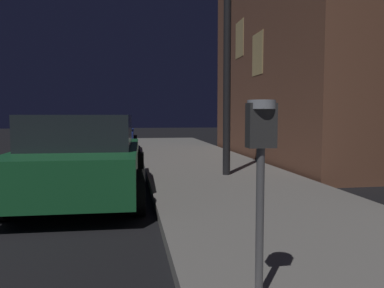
# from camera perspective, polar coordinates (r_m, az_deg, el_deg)

# --- Properties ---
(sidewalk) EXTENTS (3.20, 36.00, 0.15)m
(sidewalk) POSITION_cam_1_polar(r_m,az_deg,el_deg) (3.94, 21.87, -15.91)
(sidewalk) COLOR slate
(sidewalk) RESTS_ON ground
(parking_meter) EXTENTS (0.19, 0.19, 1.37)m
(parking_meter) POSITION_cam_1_polar(r_m,az_deg,el_deg) (2.57, 10.41, -0.86)
(parking_meter) COLOR #59595B
(parking_meter) RESTS_ON sidewalk
(car_green) EXTENTS (2.16, 4.18, 1.43)m
(car_green) POSITION_cam_1_polar(r_m,az_deg,el_deg) (6.65, -16.24, -2.03)
(car_green) COLOR #19592D
(car_green) RESTS_ON ground
(car_blue) EXTENTS (2.13, 4.30, 1.43)m
(car_blue) POSITION_cam_1_polar(r_m,az_deg,el_deg) (13.46, -12.80, 1.21)
(car_blue) COLOR navy
(car_blue) RESTS_ON ground
(street_lamp) EXTENTS (0.44, 0.44, 5.16)m
(street_lamp) POSITION_cam_1_polar(r_m,az_deg,el_deg) (8.32, 5.42, 19.47)
(street_lamp) COLOR black
(street_lamp) RESTS_ON sidewalk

